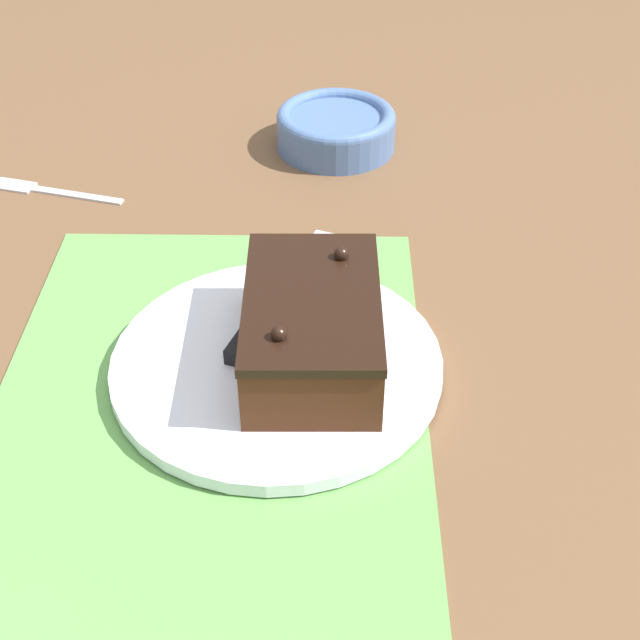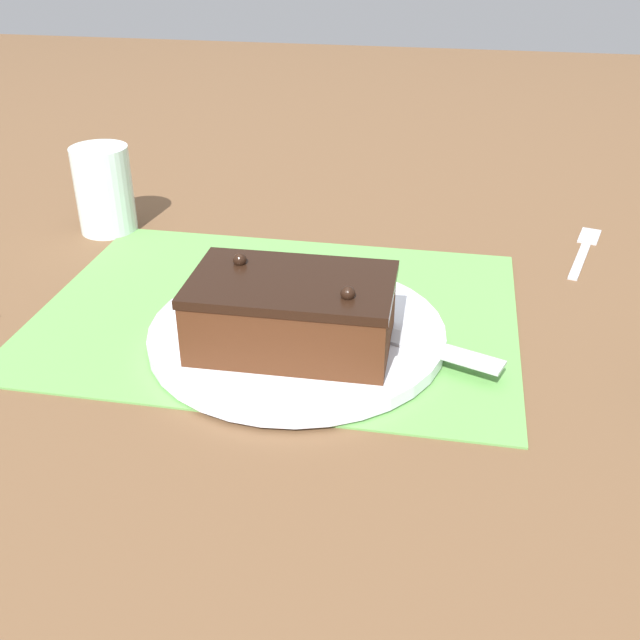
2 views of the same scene
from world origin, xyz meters
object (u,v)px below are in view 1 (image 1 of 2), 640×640
chocolate_cake (312,327)px  dessert_fork (46,190)px  serving_knife (269,313)px  small_bowl (336,128)px  cake_plate (277,364)px

chocolate_cake → dessert_fork: chocolate_cake is taller
dessert_fork → chocolate_cake: bearing=-119.3°
serving_knife → small_bowl: 0.34m
cake_plate → dessert_fork: cake_plate is taller
serving_knife → small_bowl: bearing=100.8°
chocolate_cake → dessert_fork: (0.28, 0.29, -0.04)m
cake_plate → dessert_fork: 0.39m
small_bowl → cake_plate: bearing=173.1°
cake_plate → small_bowl: small_bowl is taller
cake_plate → chocolate_cake: bearing=-85.4°
cake_plate → small_bowl: (0.39, -0.05, 0.01)m
cake_plate → chocolate_cake: chocolate_cake is taller
cake_plate → dessert_fork: bearing=42.8°
cake_plate → dessert_fork: size_ratio=1.80×
cake_plate → chocolate_cake: (0.00, -0.03, 0.04)m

